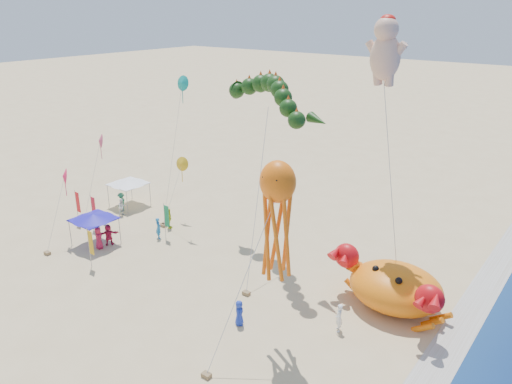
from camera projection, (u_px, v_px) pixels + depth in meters
ground at (262, 295)px, 34.16m from camera, size 320.00×320.00×0.00m
foam_strip at (437, 367)px, 27.37m from camera, size 320.00×320.00×0.00m
crab_inflatable at (395, 286)px, 32.18m from camera, size 8.28×6.58×3.63m
dragon_kite at (266, 99)px, 36.47m from camera, size 11.77×9.73×13.46m
cherub_kite at (386, 49)px, 31.30m from camera, size 4.44×2.73×18.11m
octopus_kite at (277, 211)px, 26.81m from camera, size 2.29×6.00×11.07m
canopy_blue at (93, 217)px, 40.62m from camera, size 3.35×3.35×2.71m
canopy_white at (128, 182)px, 48.70m from camera, size 3.41×3.41×2.71m
feather_flags at (107, 217)px, 41.71m from camera, size 9.25×6.91×3.20m
beachgoers at (143, 231)px, 41.64m from camera, size 26.66×8.54×1.87m
small_kites at (131, 151)px, 42.97m from camera, size 8.72×12.56×13.19m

